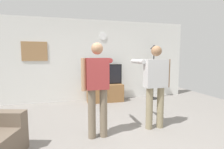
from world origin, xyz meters
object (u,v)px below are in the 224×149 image
(television, at_px, (105,74))
(person_standing_nearer_couch, at_px, (155,82))
(framed_picture, at_px, (35,51))
(tv_stand, at_px, (105,93))
(person_standing_nearer_lamp, at_px, (97,85))
(wall_clock, at_px, (103,36))
(floor_lamp, at_px, (154,61))

(television, bearing_deg, person_standing_nearer_couch, -76.74)
(framed_picture, bearing_deg, tv_stand, -7.82)
(framed_picture, bearing_deg, person_standing_nearer_lamp, -61.10)
(tv_stand, bearing_deg, wall_clock, 90.00)
(tv_stand, distance_m, person_standing_nearer_couch, 2.46)
(tv_stand, height_order, framed_picture, framed_picture)
(television, height_order, person_standing_nearer_lamp, person_standing_nearer_lamp)
(wall_clock, xyz_separation_m, person_standing_nearer_couch, (0.55, -2.59, -1.19))
(tv_stand, relative_size, floor_lamp, 0.62)
(tv_stand, height_order, person_standing_nearer_couch, person_standing_nearer_couch)
(framed_picture, relative_size, person_standing_nearer_lamp, 0.43)
(television, xyz_separation_m, person_standing_nearer_couch, (0.55, -2.35, 0.08))
(person_standing_nearer_lamp, relative_size, person_standing_nearer_couch, 1.02)
(television, distance_m, floor_lamp, 1.78)
(person_standing_nearer_lamp, distance_m, person_standing_nearer_couch, 1.22)
(floor_lamp, distance_m, person_standing_nearer_lamp, 3.35)
(framed_picture, xyz_separation_m, person_standing_nearer_couch, (2.70, -2.59, -0.67))
(person_standing_nearer_couch, bearing_deg, television, 103.26)
(wall_clock, height_order, person_standing_nearer_lamp, wall_clock)
(wall_clock, xyz_separation_m, floor_lamp, (1.72, -0.36, -0.82))
(wall_clock, height_order, person_standing_nearer_couch, wall_clock)
(person_standing_nearer_lamp, height_order, person_standing_nearer_couch, person_standing_nearer_lamp)
(person_standing_nearer_lamp, bearing_deg, television, 74.85)
(floor_lamp, bearing_deg, person_standing_nearer_lamp, -135.61)
(television, relative_size, wall_clock, 4.72)
(tv_stand, height_order, television, television)
(television, bearing_deg, tv_stand, -90.00)
(tv_stand, xyz_separation_m, framed_picture, (-2.15, 0.30, 1.36))
(tv_stand, bearing_deg, person_standing_nearer_lamp, -105.43)
(framed_picture, relative_size, floor_lamp, 0.40)
(tv_stand, height_order, person_standing_nearer_lamp, person_standing_nearer_lamp)
(floor_lamp, bearing_deg, tv_stand, 177.64)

